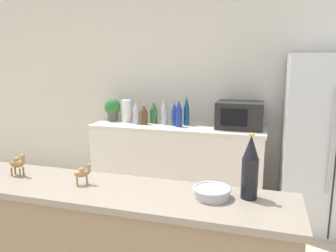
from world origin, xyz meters
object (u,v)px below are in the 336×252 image
paper_towel_roll (126,111)px  back_bottle_1 (186,111)px  potted_plant (112,109)px  fruit_bowl (212,192)px  back_bottle_2 (179,114)px  back_bottle_4 (154,113)px  back_bottle_6 (144,115)px  wine_bottle (250,168)px  back_bottle_0 (164,112)px  refrigerator (329,143)px  back_bottle_5 (174,114)px  back_bottle_3 (136,113)px  camel_figurine_second (82,173)px  camel_figurine (17,163)px  microwave (240,115)px

paper_towel_roll → back_bottle_1: 0.72m
potted_plant → fruit_bowl: bearing=-52.4°
back_bottle_2 → back_bottle_4: size_ratio=1.18×
fruit_bowl → back_bottle_6: bearing=119.9°
back_bottle_2 → wine_bottle: size_ratio=0.90×
fruit_bowl → back_bottle_0: bearing=113.8°
potted_plant → refrigerator: bearing=-2.8°
back_bottle_0 → back_bottle_5: bearing=-18.8°
potted_plant → back_bottle_2: back_bottle_2 is taller
back_bottle_2 → back_bottle_3: size_ratio=1.12×
fruit_bowl → camel_figurine_second: camel_figurine_second is taller
potted_plant → back_bottle_4: (0.52, -0.01, -0.02)m
potted_plant → back_bottle_6: bearing=-13.6°
back_bottle_1 → camel_figurine_second: size_ratio=2.72×
refrigerator → back_bottle_3: 2.01m
camel_figurine → back_bottle_6: bearing=87.3°
refrigerator → potted_plant: refrigerator is taller
back_bottle_3 → back_bottle_5: back_bottle_5 is taller
camel_figurine → wine_bottle: bearing=2.7°
refrigerator → back_bottle_2: refrigerator is taller
back_bottle_6 → camel_figurine_second: bearing=-79.3°
back_bottle_0 → wine_bottle: 2.14m
wine_bottle → camel_figurine_second: wine_bottle is taller
potted_plant → wine_bottle: bearing=-48.6°
potted_plant → back_bottle_4: bearing=-0.7°
back_bottle_0 → camel_figurine: bearing=-99.0°
back_bottle_4 → camel_figurine: size_ratio=1.85×
back_bottle_0 → back_bottle_2: bearing=-25.8°
back_bottle_3 → fruit_bowl: size_ratio=1.38×
back_bottle_0 → fruit_bowl: (0.85, -1.92, -0.08)m
potted_plant → back_bottle_3: (0.35, -0.10, -0.02)m
back_bottle_5 → camel_figurine_second: size_ratio=2.25×
back_bottle_0 → camel_figurine_second: back_bottle_0 is taller
microwave → back_bottle_5: size_ratio=1.80×
potted_plant → back_bottle_5: bearing=-6.0°
back_bottle_3 → fruit_bowl: (1.16, -1.86, -0.07)m
camel_figurine_second → microwave: bearing=70.8°
paper_towel_roll → back_bottle_3: 0.18m
back_bottle_1 → camel_figurine: bearing=-105.9°
camel_figurine_second → wine_bottle: bearing=5.2°
microwave → back_bottle_5: bearing=-175.6°
back_bottle_5 → wine_bottle: size_ratio=0.81×
back_bottle_1 → back_bottle_5: 0.14m
back_bottle_5 → back_bottle_0: bearing=161.2°
camel_figurine_second → back_bottle_0: bearing=94.1°
back_bottle_3 → camel_figurine: bearing=-89.9°
camel_figurine_second → back_bottle_2: bearing=88.5°
back_bottle_2 → fruit_bowl: bearing=-70.2°
refrigerator → back_bottle_6: bearing=179.8°
wine_bottle → paper_towel_roll: bearing=128.3°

